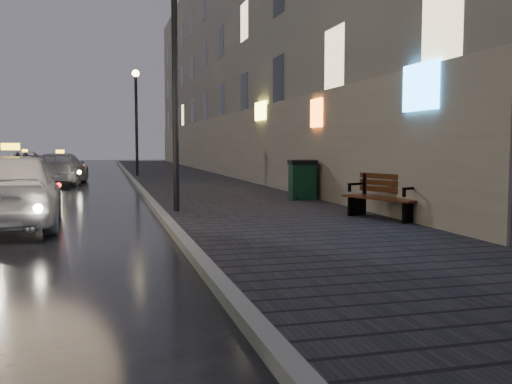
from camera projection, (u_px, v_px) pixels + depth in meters
ground at (88, 281)px, 7.11m from camera, size 120.00×120.00×0.00m
sidewalk at (181, 178)px, 28.33m from camera, size 4.60×58.00×0.15m
curb at (131, 178)px, 27.71m from camera, size 0.20×58.00×0.15m
building_near at (226, 61)px, 32.48m from camera, size 1.80×50.00×13.00m
lamp_near at (175, 67)px, 13.08m from camera, size 0.36×0.36×5.28m
lamp_far at (136, 109)px, 28.48m from camera, size 0.36×0.36×5.28m
bench at (385, 196)px, 11.93m from camera, size 1.20×1.93×0.93m
trash_bin at (302, 179)px, 16.21m from camera, size 0.82×0.82×1.12m
taxi_near at (12, 189)px, 11.70m from camera, size 2.12×4.75×1.59m
taxi_mid at (61, 169)px, 24.64m from camera, size 2.37×4.81×1.34m
taxi_far at (25, 161)px, 37.61m from camera, size 2.28×4.65×1.27m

